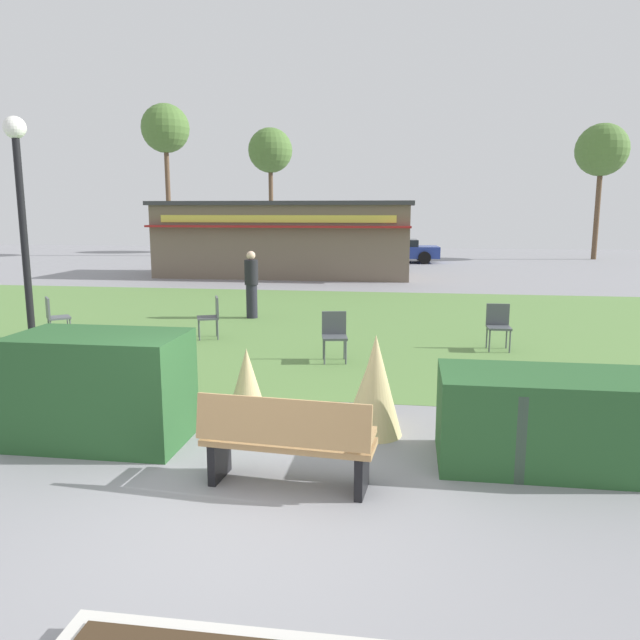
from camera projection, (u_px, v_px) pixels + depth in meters
ground_plane at (238, 510)px, 5.57m from camera, size 80.00×80.00×0.00m
lawn_patch at (345, 324)px, 14.62m from camera, size 36.00×12.00×0.01m
park_bench at (287, 441)px, 5.93m from camera, size 1.74×0.66×0.95m
hedge_left at (102, 388)px, 7.11m from camera, size 1.94×1.10×1.29m
hedge_right at (545, 420)px, 6.48m from camera, size 2.22×1.10×1.00m
ornamental_grass_behind_left at (247, 386)px, 7.78m from camera, size 0.56×0.56×0.97m
ornamental_grass_behind_right at (373, 386)px, 7.81m from camera, size 0.66×0.66×0.94m
ornamental_grass_behind_center at (375, 385)px, 7.34m from camera, size 0.66×0.66×1.24m
lamppost_mid at (22, 213)px, 10.11m from camera, size 0.36×0.36×4.18m
trash_bin at (517, 432)px, 6.25m from camera, size 0.52×0.52×0.91m
food_kiosk at (285, 239)px, 25.26m from camera, size 10.51×4.08×3.05m
cafe_chair_west at (212, 314)px, 12.94m from camera, size 0.57×0.57×0.89m
cafe_chair_east at (498, 323)px, 11.90m from camera, size 0.45×0.45×0.89m
cafe_chair_center at (54, 314)px, 12.90m from camera, size 0.62×0.62×0.89m
cafe_chair_north at (334, 332)px, 11.00m from camera, size 0.51×0.51×0.89m
person_strolling at (251, 284)px, 15.35m from camera, size 0.34×0.34×1.69m
parked_car_west_slot at (299, 249)px, 32.67m from camera, size 4.32×2.28×1.20m
parked_car_center_slot at (397, 250)px, 31.93m from camera, size 4.33×2.31×1.20m
tree_left_bg at (270, 151)px, 38.82m from camera, size 2.80×2.80×7.84m
tree_right_bg at (602, 151)px, 33.10m from camera, size 2.80×2.80×7.32m
tree_center_bg at (165, 130)px, 35.70m from camera, size 2.80×2.80×8.81m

